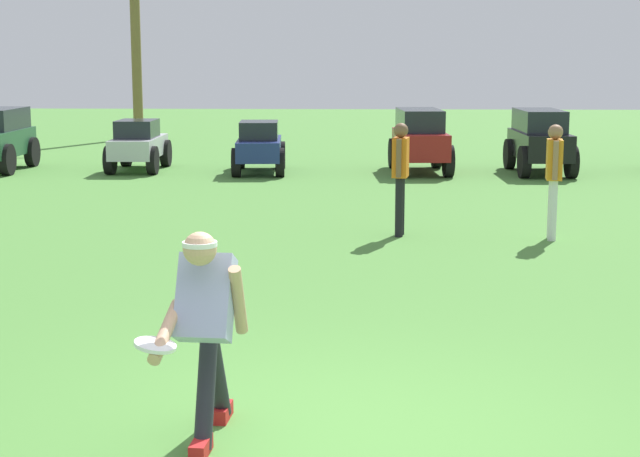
{
  "coord_description": "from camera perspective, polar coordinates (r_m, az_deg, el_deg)",
  "views": [
    {
      "loc": [
        0.1,
        -6.04,
        2.46
      ],
      "look_at": [
        -0.26,
        2.8,
        0.9
      ],
      "focal_mm": 55.0,
      "sensor_mm": 36.0,
      "label": 1
    }
  ],
  "objects": [
    {
      "name": "parked_car_slot_e",
      "position": [
        21.32,
        12.65,
        5.09
      ],
      "size": [
        1.21,
        2.43,
        1.34
      ],
      "color": "black",
      "rests_on": "ground_plane"
    },
    {
      "name": "teammate_near_sideline",
      "position": [
        13.5,
        4.7,
        3.51
      ],
      "size": [
        0.25,
        0.5,
        1.56
      ],
      "color": "black",
      "rests_on": "ground_plane"
    },
    {
      "name": "ground_plane",
      "position": [
        6.52,
        1.28,
        -12.18
      ],
      "size": [
        80.0,
        80.0,
        0.0
      ],
      "primitive_type": "plane",
      "color": "#4D8739"
    },
    {
      "name": "parked_car_slot_c",
      "position": [
        20.94,
        -3.55,
        4.8
      ],
      "size": [
        1.22,
        2.25,
        1.1
      ],
      "color": "navy",
      "rests_on": "ground_plane"
    },
    {
      "name": "parked_car_slot_b",
      "position": [
        21.68,
        -10.53,
        4.83
      ],
      "size": [
        1.11,
        2.21,
        1.1
      ],
      "color": "#B7BABF",
      "rests_on": "ground_plane"
    },
    {
      "name": "parked_car_slot_d",
      "position": [
        21.09,
        5.83,
        5.23
      ],
      "size": [
        1.3,
        2.46,
        1.34
      ],
      "color": "maroon",
      "rests_on": "ground_plane"
    },
    {
      "name": "frisbee_thrower",
      "position": [
        6.26,
        -6.64,
        -5.52
      ],
      "size": [
        0.52,
        1.1,
        1.41
      ],
      "color": "#23232D",
      "rests_on": "ground_plane"
    },
    {
      "name": "teammate_midfield",
      "position": [
        13.55,
        13.45,
        3.29
      ],
      "size": [
        0.24,
        0.5,
        1.56
      ],
      "color": "silver",
      "rests_on": "ground_plane"
    },
    {
      "name": "frisbee_in_flight",
      "position": [
        5.9,
        -9.56,
        -6.71
      ],
      "size": [
        0.29,
        0.29,
        0.07
      ],
      "color": "white"
    }
  ]
}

